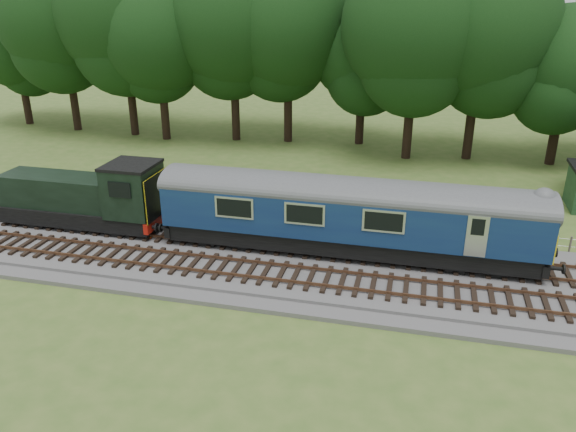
# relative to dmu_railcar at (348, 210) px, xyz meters

# --- Properties ---
(ground) EXTENTS (120.00, 120.00, 0.00)m
(ground) POSITION_rel_dmu_railcar_xyz_m (-3.25, -1.40, -2.61)
(ground) COLOR #436625
(ground) RESTS_ON ground
(ballast) EXTENTS (70.00, 7.00, 0.35)m
(ballast) POSITION_rel_dmu_railcar_xyz_m (-3.25, -1.40, -2.43)
(ballast) COLOR #4C4C4F
(ballast) RESTS_ON ground
(track_north) EXTENTS (67.20, 2.40, 0.21)m
(track_north) POSITION_rel_dmu_railcar_xyz_m (-3.25, -0.00, -2.19)
(track_north) COLOR black
(track_north) RESTS_ON ballast
(track_south) EXTENTS (67.20, 2.40, 0.21)m
(track_south) POSITION_rel_dmu_railcar_xyz_m (-3.25, -3.00, -2.19)
(track_south) COLOR black
(track_south) RESTS_ON ballast
(fence) EXTENTS (64.00, 0.12, 1.00)m
(fence) POSITION_rel_dmu_railcar_xyz_m (-3.25, 3.10, -2.61)
(fence) COLOR #6B6054
(fence) RESTS_ON ground
(tree_line) EXTENTS (70.00, 8.00, 18.00)m
(tree_line) POSITION_rel_dmu_railcar_xyz_m (-3.25, 20.60, -2.61)
(tree_line) COLOR black
(tree_line) RESTS_ON ground
(dmu_railcar) EXTENTS (18.05, 2.86, 3.88)m
(dmu_railcar) POSITION_rel_dmu_railcar_xyz_m (0.00, 0.00, 0.00)
(dmu_railcar) COLOR black
(dmu_railcar) RESTS_ON ground
(shunter_loco) EXTENTS (8.91, 2.60, 3.38)m
(shunter_loco) POSITION_rel_dmu_railcar_xyz_m (-13.93, 0.00, -0.63)
(shunter_loco) COLOR black
(shunter_loco) RESTS_ON ground
(worker) EXTENTS (0.61, 0.44, 1.57)m
(worker) POSITION_rel_dmu_railcar_xyz_m (-10.23, -0.72, -1.47)
(worker) COLOR #E2440B
(worker) RESTS_ON ballast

